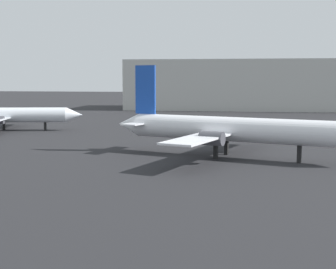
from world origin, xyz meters
name	(u,v)px	position (x,y,z in m)	size (l,w,h in m)	color
airplane_on_taxiway	(228,129)	(0.08, 49.58, 3.20)	(29.03, 23.90, 10.38)	white
airplane_distant	(5,115)	(-38.07, 72.38, 2.64)	(25.43, 22.27, 8.60)	silver
terminal_building	(299,85)	(16.55, 137.94, 6.87)	(95.06, 25.01, 13.75)	#B7B7B2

